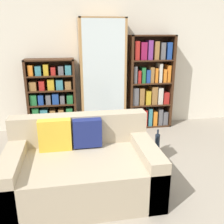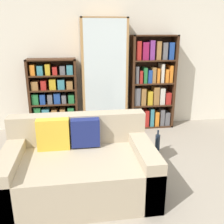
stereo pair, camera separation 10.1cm
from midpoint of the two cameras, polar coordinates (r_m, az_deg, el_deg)
ground_plane at (r=2.67m, az=8.10°, el=-22.70°), size 16.00×16.00×0.00m
wall_back at (r=4.63m, az=-0.42°, el=13.11°), size 7.13×0.06×2.70m
couch at (r=2.86m, az=-6.40°, el=-12.49°), size 1.61×0.99×0.81m
bookshelf_left at (r=4.52m, az=-12.58°, el=3.27°), size 0.83×0.32×1.30m
display_cabinet at (r=4.45m, az=-1.16°, el=8.28°), size 0.79×0.36×1.96m
bookshelf_right at (r=4.69m, az=9.68°, el=6.21°), size 0.81×0.32×1.68m
wine_bottle at (r=3.81m, az=11.10°, el=-7.05°), size 0.07×0.07×0.36m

